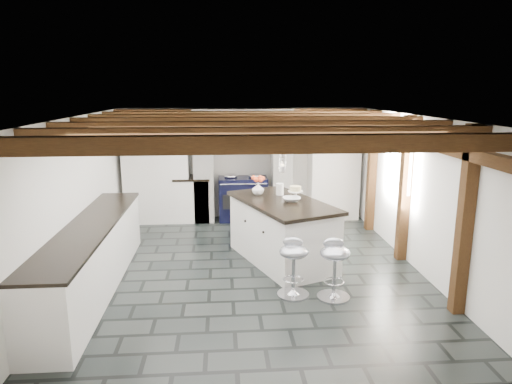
{
  "coord_description": "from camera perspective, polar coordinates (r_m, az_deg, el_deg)",
  "views": [
    {
      "loc": [
        -0.43,
        -6.56,
        2.68
      ],
      "look_at": [
        0.1,
        0.4,
        1.1
      ],
      "focal_mm": 32.0,
      "sensor_mm": 36.0,
      "label": 1
    }
  ],
  "objects": [
    {
      "name": "ground",
      "position": [
        7.1,
        -0.57,
        -9.43
      ],
      "size": [
        6.0,
        6.0,
        0.0
      ],
      "primitive_type": "plane",
      "color": "black",
      "rests_on": "ground"
    },
    {
      "name": "room_shell",
      "position": [
        8.14,
        -5.53,
        1.26
      ],
      "size": [
        6.0,
        6.03,
        6.0
      ],
      "color": "white",
      "rests_on": "ground"
    },
    {
      "name": "range_cooker",
      "position": [
        9.51,
        -1.64,
        -0.71
      ],
      "size": [
        1.0,
        0.63,
        0.99
      ],
      "color": "black",
      "rests_on": "ground"
    },
    {
      "name": "kitchen_island",
      "position": [
        7.21,
        3.23,
        -4.81
      ],
      "size": [
        1.7,
        2.24,
        1.32
      ],
      "rotation": [
        0.0,
        0.0,
        0.37
      ],
      "color": "white",
      "rests_on": "ground"
    },
    {
      "name": "bar_stool_near",
      "position": [
        6.04,
        9.8,
        -8.65
      ],
      "size": [
        0.44,
        0.44,
        0.8
      ],
      "rotation": [
        0.0,
        0.0,
        -0.13
      ],
      "color": "silver",
      "rests_on": "ground"
    },
    {
      "name": "bar_stool_far",
      "position": [
        6.05,
        4.74,
        -8.54
      ],
      "size": [
        0.47,
        0.47,
        0.79
      ],
      "rotation": [
        0.0,
        0.0,
        -0.26
      ],
      "color": "silver",
      "rests_on": "ground"
    }
  ]
}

